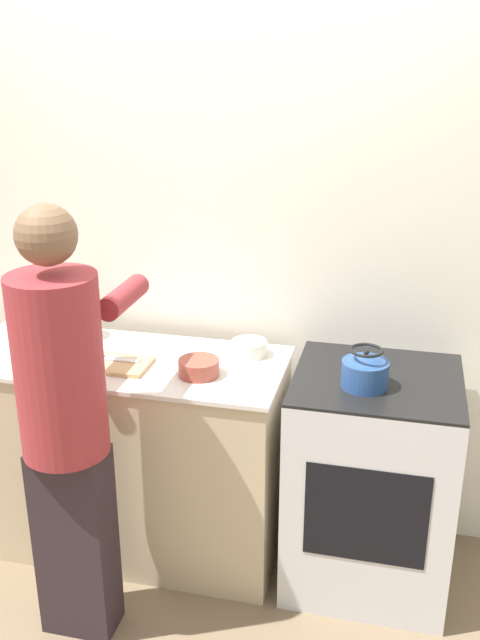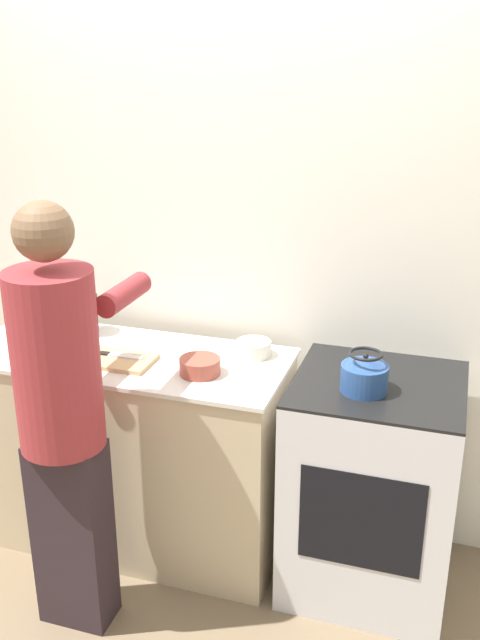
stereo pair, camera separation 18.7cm
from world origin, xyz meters
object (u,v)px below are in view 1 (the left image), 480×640
at_px(cutting_board, 105,363).
at_px(knife, 109,358).
at_px(bowl_prep, 199,367).
at_px(person, 66,416).
at_px(oven, 370,480).
at_px(kettle, 365,371).
at_px(canister_jar, 72,318).

bearing_deg(cutting_board, knife, 65.26).
height_order(knife, bowl_prep, bowl_prep).
height_order(person, cutting_board, person).
xyz_separation_m(oven, bowl_prep, (-0.69, -0.11, 0.48)).
bearing_deg(oven, cutting_board, -174.54).
height_order(cutting_board, knife, knife).
bearing_deg(bowl_prep, cutting_board, 179.75).
distance_m(kettle, canister_jar, 1.33).
bearing_deg(kettle, bowl_prep, -178.42).
bearing_deg(oven, canister_jar, 173.86).
distance_m(cutting_board, bowl_prep, 0.40).
xyz_separation_m(kettle, canister_jar, (-1.31, 0.23, 0.01)).
distance_m(person, cutting_board, 0.45).
height_order(person, canister_jar, person).
distance_m(knife, canister_jar, 0.36).
height_order(cutting_board, kettle, kettle).
bearing_deg(knife, oven, 2.41).
bearing_deg(knife, bowl_prep, -5.43).
relative_size(cutting_board, bowl_prep, 2.26).
relative_size(person, cutting_board, 4.52).
height_order(bowl_prep, canister_jar, canister_jar).
distance_m(knife, kettle, 1.04).
xyz_separation_m(person, knife, (-0.03, 0.47, 0.02)).
xyz_separation_m(oven, knife, (-1.09, -0.08, 0.47)).
xyz_separation_m(knife, kettle, (1.04, -0.01, 0.06)).
xyz_separation_m(cutting_board, canister_jar, (-0.26, 0.25, 0.08)).
bearing_deg(oven, person, -152.48).
relative_size(cutting_board, canister_jar, 2.08).
bearing_deg(person, canister_jar, 113.85).
distance_m(bowl_prep, canister_jar, 0.71).
bearing_deg(bowl_prep, knife, 176.52).
height_order(cutting_board, canister_jar, canister_jar).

